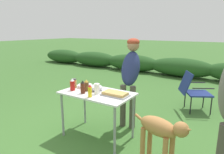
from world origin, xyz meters
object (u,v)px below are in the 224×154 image
object	(u,v)px
bbq_sauce_bottle	(83,87)
mustard_bottle	(90,91)
food_tray	(115,94)
camp_chair_green_behind_table	(193,89)
spice_jar	(75,83)
standing_person_in_dark_puffer	(131,72)
paper_cup_stack	(97,89)
mixing_bowl	(96,88)
beer_bottle	(86,85)
folding_table	(97,97)
ketchup_bottle	(72,85)
plate_stack	(85,86)
dog	(161,131)

from	to	relation	value
bbq_sauce_bottle	mustard_bottle	size ratio (longest dim) A/B	1.07
food_tray	camp_chair_green_behind_table	xyz separation A→B (m)	(0.72, 1.91, -0.30)
spice_jar	standing_person_in_dark_puffer	size ratio (longest dim) A/B	0.10
food_tray	paper_cup_stack	xyz separation A→B (m)	(-0.28, -0.06, 0.05)
food_tray	camp_chair_green_behind_table	world-z (taller)	camp_chair_green_behind_table
spice_jar	mixing_bowl	bearing A→B (deg)	9.70
food_tray	standing_person_in_dark_puffer	distance (m)	0.69
beer_bottle	camp_chair_green_behind_table	world-z (taller)	beer_bottle
folding_table	mixing_bowl	size ratio (longest dim) A/B	5.15
paper_cup_stack	folding_table	bearing A→B (deg)	127.47
ketchup_bottle	bbq_sauce_bottle	bearing A→B (deg)	-7.60
ketchup_bottle	camp_chair_green_behind_table	xyz separation A→B (m)	(1.44, 2.04, -0.36)
paper_cup_stack	camp_chair_green_behind_table	bearing A→B (deg)	63.06
folding_table	standing_person_in_dark_puffer	size ratio (longest dim) A/B	0.72
camp_chair_green_behind_table	standing_person_in_dark_puffer	bearing A→B (deg)	-61.96
folding_table	paper_cup_stack	xyz separation A→B (m)	(0.04, -0.05, 0.15)
bbq_sauce_bottle	beer_bottle	bearing A→B (deg)	105.87
mixing_bowl	spice_jar	size ratio (longest dim) A/B	1.39
food_tray	plate_stack	size ratio (longest dim) A/B	1.64
folding_table	plate_stack	world-z (taller)	plate_stack
spice_jar	bbq_sauce_bottle	bearing A→B (deg)	-26.43
food_tray	plate_stack	bearing A→B (deg)	171.34
paper_cup_stack	dog	distance (m)	1.11
dog	standing_person_in_dark_puffer	bearing A→B (deg)	-119.38
bbq_sauce_bottle	standing_person_in_dark_puffer	size ratio (longest dim) A/B	0.13
standing_person_in_dark_puffer	food_tray	bearing A→B (deg)	-90.00
bbq_sauce_bottle	folding_table	bearing A→B (deg)	43.20
beer_bottle	camp_chair_green_behind_table	bearing A→B (deg)	57.72
food_tray	spice_jar	size ratio (longest dim) A/B	2.59
plate_stack	bbq_sauce_bottle	size ratio (longest dim) A/B	1.21
spice_jar	standing_person_in_dark_puffer	world-z (taller)	standing_person_in_dark_puffer
mixing_bowl	dog	bearing A→B (deg)	-13.21
folding_table	plate_stack	bearing A→B (deg)	160.98
paper_cup_stack	mixing_bowl	bearing A→B (deg)	133.28
paper_cup_stack	camp_chair_green_behind_table	distance (m)	2.25
standing_person_in_dark_puffer	mixing_bowl	bearing A→B (deg)	-125.44
folding_table	camp_chair_green_behind_table	size ratio (longest dim) A/B	1.32
dog	camp_chair_green_behind_table	xyz separation A→B (m)	(-0.05, 2.13, -0.03)
beer_bottle	bbq_sauce_bottle	xyz separation A→B (m)	(0.04, -0.13, 0.01)
mixing_bowl	mustard_bottle	size ratio (longest dim) A/B	1.14
plate_stack	paper_cup_stack	world-z (taller)	paper_cup_stack
plate_stack	ketchup_bottle	bearing A→B (deg)	-104.33
plate_stack	standing_person_in_dark_puffer	size ratio (longest dim) A/B	0.16
standing_person_in_dark_puffer	dog	bearing A→B (deg)	-53.14
mixing_bowl	spice_jar	world-z (taller)	spice_jar
beer_bottle	paper_cup_stack	bearing A→B (deg)	-6.93
spice_jar	camp_chair_green_behind_table	xyz separation A→B (m)	(1.51, 1.92, -0.35)
spice_jar	camp_chair_green_behind_table	bearing A→B (deg)	51.81
food_tray	paper_cup_stack	size ratio (longest dim) A/B	2.55
standing_person_in_dark_puffer	camp_chair_green_behind_table	distance (m)	1.59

